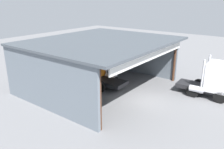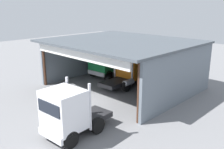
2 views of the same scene
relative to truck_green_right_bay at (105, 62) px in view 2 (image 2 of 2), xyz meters
name	(u,v)px [view 2 (image 2 of 2)]	position (x,y,z in m)	size (l,w,h in m)	color
ground_plane	(82,101)	(3.84, -6.48, -1.75)	(80.00, 80.00, 0.00)	slate
workshop_shed	(128,53)	(3.84, -0.40, 1.58)	(13.19, 11.64, 4.72)	slate
truck_green_right_bay	(105,62)	(0.00, 0.00, 0.00)	(2.91, 4.57, 3.59)	#197F3D
truck_orange_center_right_bay	(128,69)	(3.87, -0.39, -0.06)	(2.79, 5.22, 3.29)	orange
truck_white_center_bay	(68,113)	(8.00, -10.85, -0.11)	(2.65, 4.76, 3.54)	white
oil_drum	(166,79)	(6.22, 2.93, -1.31)	(0.58, 0.58, 0.90)	gold
tool_cart	(185,84)	(8.65, 2.61, -1.25)	(0.90, 0.60, 1.00)	#1E59A5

